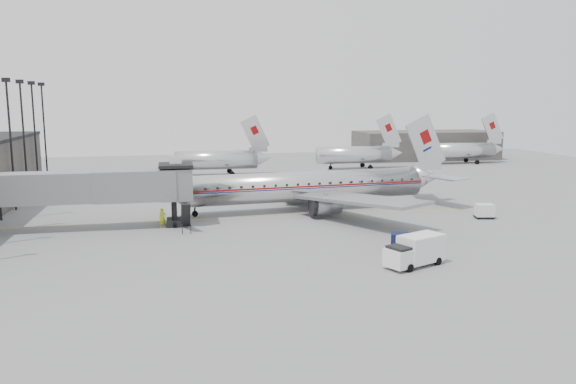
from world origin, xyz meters
The scene contains 13 objects.
ground centered at (0.00, 0.00, 0.00)m, with size 160.00×160.00×0.00m, color slate.
hangar centered at (45.00, 60.00, 3.00)m, with size 30.00×12.00×6.00m, color #3D3A37.
apron_line centered at (3.00, 6.00, 0.01)m, with size 0.15×60.00×0.01m, color gold.
jet_bridge centered at (-16.66, 3.67, 4.18)m, with size 21.00×6.20×7.10m.
floodlight_masts centered at (-27.50, 13.00, 8.36)m, with size 0.90×42.25×15.25m.
distant_aircraft_near centered at (-1.79, 42.00, 2.73)m, with size 16.39×3.20×10.26m.
distant_aircraft_mid centered at (24.21, 46.00, 2.73)m, with size 16.39×3.20×10.26m.
distant_aircraft_far centered at (48.21, 50.00, 2.73)m, with size 16.39×3.20×10.26m.
airliner centered at (6.70, 9.07, 2.80)m, with size 35.24×32.52×11.15m.
service_van centered at (8.89, -14.62, 1.25)m, with size 5.41×3.79×2.38m.
baggage_cart_navy centered at (9.73, -10.00, 0.78)m, with size 2.26×2.02×1.46m.
baggage_cart_white centered at (23.81, 0.45, 0.83)m, with size 2.24×1.87×1.56m.
ramp_worker centered at (-10.48, 3.00, 0.97)m, with size 0.71×0.46×1.94m, color #B3C417.
Camera 1 is at (-9.35, -53.87, 12.77)m, focal length 35.00 mm.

